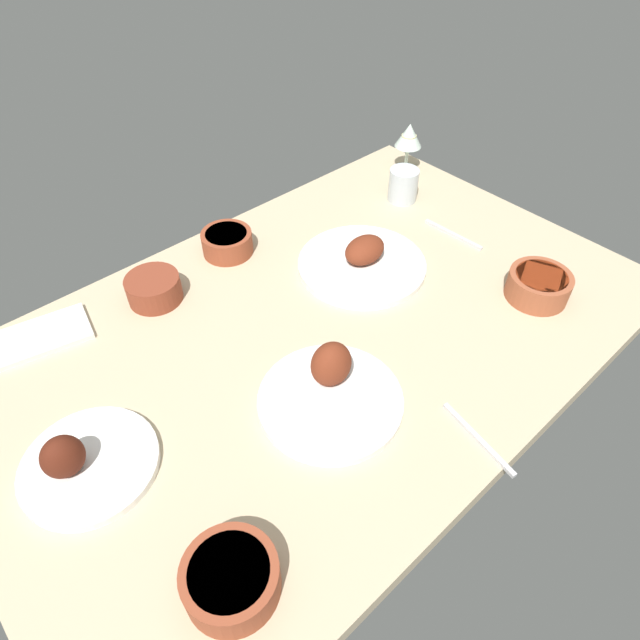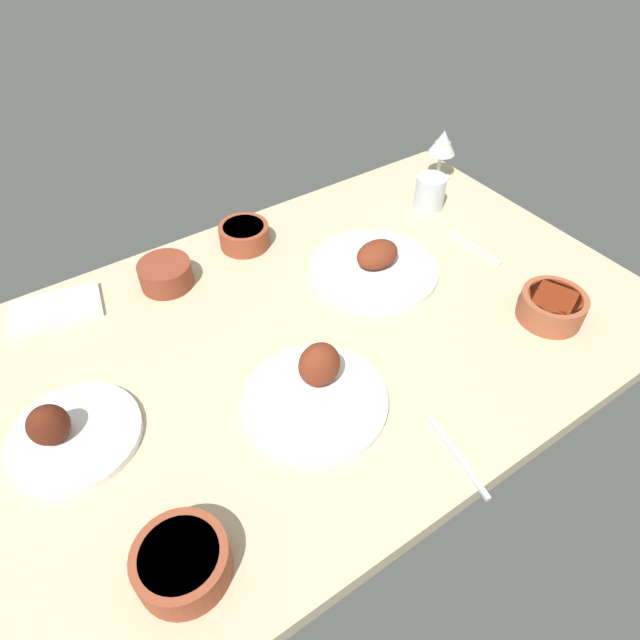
{
  "view_description": "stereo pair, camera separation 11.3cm",
  "coord_description": "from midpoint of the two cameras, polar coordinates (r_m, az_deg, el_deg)",
  "views": [
    {
      "loc": [
        54.29,
        60.0,
        85.37
      ],
      "look_at": [
        0.0,
        0.0,
        6.0
      ],
      "focal_mm": 30.87,
      "sensor_mm": 36.0,
      "label": 1
    },
    {
      "loc": [
        45.39,
        66.99,
        85.37
      ],
      "look_at": [
        0.0,
        0.0,
        6.0
      ],
      "focal_mm": 30.87,
      "sensor_mm": 36.0,
      "label": 2
    }
  ],
  "objects": [
    {
      "name": "water_tumbler",
      "position": [
        1.52,
        13.49,
        12.69
      ],
      "size": [
        7.81,
        7.81,
        8.75
      ],
      "primitive_type": "cylinder",
      "color": "silver",
      "rests_on": "dining_table"
    },
    {
      "name": "bowl_potatoes",
      "position": [
        1.35,
        -5.48,
        8.7
      ],
      "size": [
        12.05,
        12.05,
        5.47
      ],
      "color": "brown",
      "rests_on": "dining_table"
    },
    {
      "name": "wine_glass",
      "position": [
        1.63,
        14.64,
        17.11
      ],
      "size": [
        7.6,
        7.6,
        14.0
      ],
      "color": "silver",
      "rests_on": "dining_table"
    },
    {
      "name": "folded_napkin",
      "position": [
        1.28,
        -23.47,
        0.9
      ],
      "size": [
        20.4,
        14.52,
        1.2
      ],
      "primitive_type": "cube",
      "rotation": [
        0.0,
        0.0,
        -0.21
      ],
      "color": "white",
      "rests_on": "dining_table"
    },
    {
      "name": "bowl_cream",
      "position": [
        1.26,
        -13.28,
        4.63
      ],
      "size": [
        11.74,
        11.74,
        5.7
      ],
      "color": "brown",
      "rests_on": "dining_table"
    },
    {
      "name": "plate_far_side",
      "position": [
        1.28,
        8.2,
        5.52
      ],
      "size": [
        29.83,
        29.83,
        7.43
      ],
      "color": "white",
      "rests_on": "dining_table"
    },
    {
      "name": "spoon_loose",
      "position": [
        1.42,
        17.91,
        7.17
      ],
      "size": [
        1.66,
        16.88,
        0.8
      ],
      "primitive_type": "cube",
      "rotation": [
        0.0,
        0.0,
        1.62
      ],
      "color": "silver",
      "rests_on": "dining_table"
    },
    {
      "name": "bowl_sauce",
      "position": [
        1.26,
        25.33,
        1.19
      ],
      "size": [
        13.46,
        13.46,
        5.99
      ],
      "color": "#A35133",
      "rests_on": "dining_table"
    },
    {
      "name": "plate_center_main",
      "position": [
        1.01,
        2.86,
        -7.42
      ],
      "size": [
        26.6,
        26.6,
        10.3
      ],
      "color": "white",
      "rests_on": "dining_table"
    },
    {
      "name": "plate_near_viewer",
      "position": [
        1.02,
        -21.81,
        -11.0
      ],
      "size": [
        22.6,
        22.6,
        9.41
      ],
      "color": "white",
      "rests_on": "dining_table"
    },
    {
      "name": "bowl_onions",
      "position": [
        0.85,
        -10.15,
        -23.71
      ],
      "size": [
        13.68,
        13.68,
        5.94
      ],
      "color": "brown",
      "rests_on": "dining_table"
    },
    {
      "name": "fork_loose",
      "position": [
        0.99,
        17.4,
        -13.55
      ],
      "size": [
        3.82,
        16.93,
        0.8
      ],
      "primitive_type": "cube",
      "rotation": [
        0.0,
        0.0,
        4.54
      ],
      "color": "silver",
      "rests_on": "dining_table"
    },
    {
      "name": "dining_table",
      "position": [
        1.16,
        2.79,
        -1.55
      ],
      "size": [
        140.0,
        90.0,
        4.0
      ],
      "primitive_type": "cube",
      "color": "#C6B28E",
      "rests_on": "ground"
    }
  ]
}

